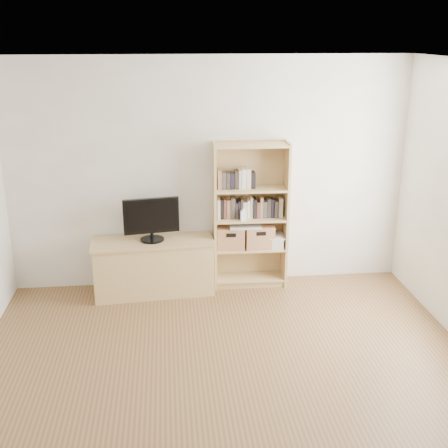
{
  "coord_description": "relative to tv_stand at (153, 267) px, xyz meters",
  "views": [
    {
      "loc": [
        -0.47,
        -3.63,
        2.82
      ],
      "look_at": [
        0.1,
        1.9,
        0.91
      ],
      "focal_mm": 45.0,
      "sensor_mm": 36.0,
      "label": 1
    }
  ],
  "objects": [
    {
      "name": "laptop",
      "position": [
        1.05,
        0.08,
        0.44
      ],
      "size": [
        0.36,
        0.26,
        0.03
      ],
      "primitive_type": "cube",
      "rotation": [
        0.0,
        0.0,
        -0.03
      ],
      "color": "silver",
      "rests_on": "basket_left"
    },
    {
      "name": "magazine_stack",
      "position": [
        1.4,
        0.09,
        0.23
      ],
      "size": [
        0.22,
        0.29,
        0.12
      ],
      "primitive_type": "cube",
      "rotation": [
        0.0,
        0.0,
        -0.15
      ],
      "color": "beige",
      "rests_on": "bookshelf"
    },
    {
      "name": "television",
      "position": [
        0.0,
        0.0,
        0.57
      ],
      "size": [
        0.61,
        0.13,
        0.48
      ],
      "primitive_type": "cube",
      "rotation": [
        0.0,
        0.0,
        0.14
      ],
      "color": "black",
      "rests_on": "tv_stand"
    },
    {
      "name": "bookshelf",
      "position": [
        1.11,
        0.1,
        0.54
      ],
      "size": [
        0.85,
        0.31,
        1.68
      ],
      "primitive_type": "cube",
      "rotation": [
        0.0,
        0.0,
        -0.02
      ],
      "color": "tan",
      "rests_on": "floor"
    },
    {
      "name": "ceiling",
      "position": [
        0.66,
        -2.25,
        2.3
      ],
      "size": [
        4.5,
        5.0,
        0.01
      ],
      "primitive_type": "cube",
      "color": "white",
      "rests_on": "back_wall"
    },
    {
      "name": "books_row_upper",
      "position": [
        0.93,
        0.12,
        0.98
      ],
      "size": [
        0.41,
        0.16,
        0.22
      ],
      "primitive_type": "cube",
      "rotation": [
        0.0,
        0.0,
        0.02
      ],
      "color": "beige",
      "rests_on": "bookshelf"
    },
    {
      "name": "basket_left",
      "position": [
        0.89,
        0.1,
        0.3
      ],
      "size": [
        0.33,
        0.28,
        0.26
      ],
      "primitive_type": "cube",
      "rotation": [
        0.0,
        0.0,
        -0.07
      ],
      "color": "#A26F49",
      "rests_on": "bookshelf"
    },
    {
      "name": "basket_right",
      "position": [
        1.22,
        0.09,
        0.3
      ],
      "size": [
        0.33,
        0.27,
        0.27
      ],
      "primitive_type": "cube",
      "rotation": [
        0.0,
        0.0,
        0.02
      ],
      "color": "#A26F49",
      "rests_on": "bookshelf"
    },
    {
      "name": "baby_monitor",
      "position": [
        1.02,
        0.0,
        0.58
      ],
      "size": [
        0.06,
        0.05,
        0.11
      ],
      "primitive_type": "cube",
      "rotation": [
        0.0,
        0.0,
        0.13
      ],
      "color": "white",
      "rests_on": "bookshelf"
    },
    {
      "name": "books_row_mid",
      "position": [
        1.11,
        0.12,
        0.62
      ],
      "size": [
        0.75,
        0.18,
        0.2
      ],
      "primitive_type": "cube",
      "rotation": [
        0.0,
        0.0,
        -0.04
      ],
      "color": "beige",
      "rests_on": "bookshelf"
    },
    {
      "name": "tv_stand",
      "position": [
        0.0,
        0.0,
        0.0
      ],
      "size": [
        1.35,
        0.6,
        0.6
      ],
      "primitive_type": "cube",
      "rotation": [
        0.0,
        0.0,
        0.08
      ],
      "color": "tan",
      "rests_on": "floor"
    },
    {
      "name": "back_wall",
      "position": [
        0.66,
        0.25,
        1.0
      ],
      "size": [
        4.5,
        0.02,
        2.6
      ],
      "primitive_type": "cube",
      "color": "beige",
      "rests_on": "floor"
    },
    {
      "name": "floor",
      "position": [
        0.66,
        -2.25,
        -0.3
      ],
      "size": [
        4.5,
        5.0,
        0.01
      ],
      "primitive_type": "cube",
      "color": "brown",
      "rests_on": "ground"
    }
  ]
}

